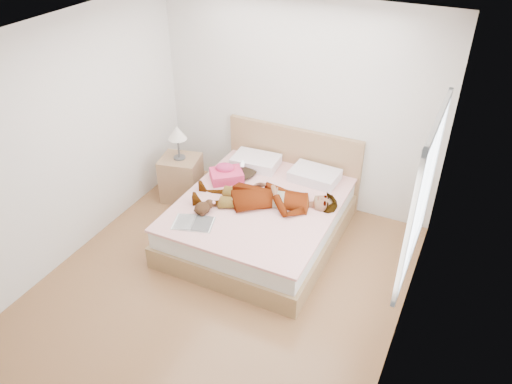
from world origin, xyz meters
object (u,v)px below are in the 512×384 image
at_px(bed, 263,214).
at_px(magazine, 193,223).
at_px(phone, 243,164).
at_px(coffee_mug, 236,202).
at_px(nightstand, 181,175).
at_px(woman, 266,194).
at_px(plush_toy, 204,207).
at_px(towel, 226,174).

height_order(bed, magazine, bed).
relative_size(phone, coffee_mug, 0.69).
distance_m(phone, bed, 0.68).
height_order(bed, nightstand, nightstand).
xyz_separation_m(bed, nightstand, (-1.30, 0.24, 0.07)).
bearing_deg(woman, phone, -146.78).
distance_m(woman, nightstand, 1.44).
distance_m(magazine, plush_toy, 0.23).
bearing_deg(plush_toy, coffee_mug, 48.17).
xyz_separation_m(bed, plush_toy, (-0.46, -0.56, 0.31)).
bearing_deg(phone, bed, -55.02).
bearing_deg(bed, plush_toy, -129.69).
height_order(coffee_mug, nightstand, nightstand).
bearing_deg(magazine, woman, 52.89).
bearing_deg(nightstand, towel, -5.40).
xyz_separation_m(woman, towel, (-0.65, 0.25, -0.03)).
bearing_deg(woman, coffee_mug, -73.16).
bearing_deg(nightstand, magazine, -50.69).
bearing_deg(towel, woman, -21.05).
xyz_separation_m(magazine, plush_toy, (-0.00, 0.22, 0.06)).
bearing_deg(towel, coffee_mug, -50.32).
bearing_deg(coffee_mug, nightstand, 154.73).
bearing_deg(plush_toy, magazine, -89.54).
height_order(woman, coffee_mug, woman).
xyz_separation_m(towel, nightstand, (-0.72, 0.07, -0.24)).
height_order(woman, nightstand, nightstand).
bearing_deg(magazine, bed, 59.47).
height_order(phone, magazine, phone).
bearing_deg(plush_toy, phone, 87.68).
bearing_deg(bed, towel, 163.43).
relative_size(woman, magazine, 3.34).
distance_m(phone, towel, 0.23).
bearing_deg(bed, magazine, -120.53).
distance_m(woman, phone, 0.64).
bearing_deg(phone, woman, -56.78).
relative_size(woman, nightstand, 1.58).
xyz_separation_m(phone, magazine, (-0.03, -1.11, -0.17)).
bearing_deg(phone, magazine, -109.88).
bearing_deg(towel, phone, 44.39).
relative_size(coffee_mug, nightstand, 0.13).
xyz_separation_m(coffee_mug, plush_toy, (-0.25, -0.28, 0.02)).
height_order(phone, nightstand, nightstand).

